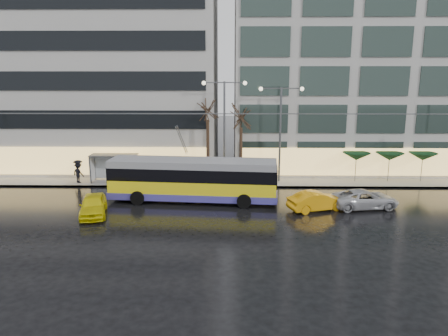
{
  "coord_description": "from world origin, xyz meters",
  "views": [
    {
      "loc": [
        2.55,
        -28.02,
        10.2
      ],
      "look_at": [
        2.05,
        5.0,
        2.69
      ],
      "focal_mm": 35.0,
      "sensor_mm": 36.0,
      "label": 1
    }
  ],
  "objects_px": {
    "trolleybus": "(193,181)",
    "street_lamp_near": "(224,117)",
    "bus_shelter": "(111,162)",
    "taxi_a": "(93,205)"
  },
  "relations": [
    {
      "from": "trolleybus",
      "to": "bus_shelter",
      "type": "distance_m",
      "value": 9.84
    },
    {
      "from": "street_lamp_near",
      "to": "taxi_a",
      "type": "height_order",
      "value": "street_lamp_near"
    },
    {
      "from": "bus_shelter",
      "to": "street_lamp_near",
      "type": "relative_size",
      "value": 0.47
    },
    {
      "from": "street_lamp_near",
      "to": "taxi_a",
      "type": "bearing_deg",
      "value": -134.72
    },
    {
      "from": "trolleybus",
      "to": "taxi_a",
      "type": "relative_size",
      "value": 3.01
    },
    {
      "from": "bus_shelter",
      "to": "taxi_a",
      "type": "xyz_separation_m",
      "value": [
        1.18,
        -9.18,
        -1.21
      ]
    },
    {
      "from": "trolleybus",
      "to": "street_lamp_near",
      "type": "xyz_separation_m",
      "value": [
        2.38,
        5.82,
        4.35
      ]
    },
    {
      "from": "taxi_a",
      "to": "bus_shelter",
      "type": "bearing_deg",
      "value": 84.23
    },
    {
      "from": "trolleybus",
      "to": "taxi_a",
      "type": "xyz_separation_m",
      "value": [
        -6.83,
        -3.48,
        -0.89
      ]
    },
    {
      "from": "trolleybus",
      "to": "street_lamp_near",
      "type": "distance_m",
      "value": 7.64
    }
  ]
}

